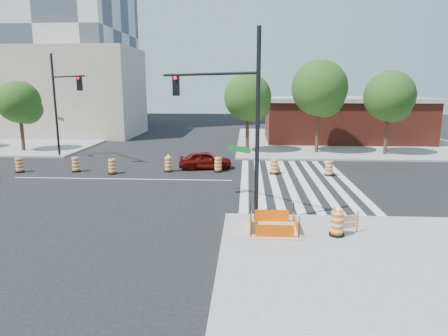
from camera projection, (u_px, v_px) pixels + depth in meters
The scene contains 24 objects.
ground at pixel (122, 179), 25.32m from camera, with size 120.00×120.00×0.00m, color black.
sidewalk_ne at pixel (343, 141), 41.88m from camera, with size 22.00×22.00×0.15m, color gray.
sidewalk_nw at pixel (12, 139), 43.92m from camera, with size 22.00×22.00×0.15m, color gray.
crosswalk_east at pixel (295, 181), 24.70m from camera, with size 6.75×13.50×0.01m.
lane_centerline at pixel (122, 179), 25.32m from camera, with size 14.00×0.12×0.01m, color silver.
excavation_pit at pixel (273, 228), 15.97m from camera, with size 2.20×2.20×0.90m.
brick_storefront at pixel (344, 120), 41.43m from camera, with size 16.50×8.50×4.60m.
beige_midrise at pixel (77, 93), 46.48m from camera, with size 14.00×10.00×10.00m, color tan.
red_coupe at pixel (205, 160), 28.28m from camera, with size 1.51×3.75×1.28m, color #500906.
signal_pole_se at pixel (228, 108), 17.30m from camera, with size 4.72×3.96×7.97m.
signal_pole_nw at pixel (62, 96), 30.93m from camera, with size 4.47×4.45×8.15m.
pit_drum at pixel (337, 224), 15.29m from camera, with size 0.58×0.58×1.15m.
barricade at pixel (351, 221), 15.54m from camera, with size 0.70×0.34×0.88m.
tree_north_b at pixel (20, 104), 34.86m from camera, with size 3.68×3.68×6.25m.
tree_north_c at pixel (248, 100), 34.01m from camera, with size 4.03×4.03×6.85m.
tree_north_d at pixel (320, 91), 33.53m from camera, with size 4.67×4.67×7.94m.
tree_north_e at pixel (390, 99), 32.81m from camera, with size 4.13×4.13×7.03m.
median_drum_1 at pixel (19, 165), 27.16m from camera, with size 0.60×0.60×1.02m.
median_drum_2 at pixel (76, 165), 27.35m from camera, with size 0.60×0.60×1.02m.
median_drum_3 at pixel (112, 167), 26.67m from camera, with size 0.60×0.60×1.02m.
median_drum_4 at pixel (168, 165), 27.38m from camera, with size 0.60×0.60×1.18m.
median_drum_5 at pixel (218, 165), 27.31m from camera, with size 0.60×0.60×1.02m.
median_drum_6 at pixel (274, 167), 26.64m from camera, with size 0.60×0.60×1.02m.
median_drum_7 at pixel (329, 169), 26.12m from camera, with size 0.60×0.60×1.02m.
Camera 1 is at (7.91, -24.23, 5.84)m, focal length 32.00 mm.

